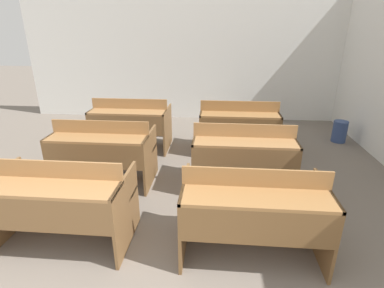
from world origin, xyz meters
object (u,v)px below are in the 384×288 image
bench_third_left (131,122)px  wastepaper_bin (340,131)px  bench_front_left (60,200)px  bench_front_right (253,210)px  bench_second_left (103,150)px  bench_third_right (239,125)px  bench_second_right (243,154)px

bench_third_left → wastepaper_bin: 3.78m
bench_front_left → bench_front_right: 1.79m
bench_front_right → bench_third_left: 3.05m
bench_second_left → wastepaper_bin: bench_second_left is taller
bench_third_right → wastepaper_bin: bench_third_right is taller
bench_front_left → bench_second_left: size_ratio=1.00×
bench_front_left → bench_third_left: bearing=90.3°
bench_second_left → bench_second_right: size_ratio=1.00×
bench_front_left → bench_second_left: same height
bench_third_right → wastepaper_bin: (1.89, 0.66, -0.28)m
bench_front_left → bench_front_right: bearing=-0.1°
bench_second_left → bench_third_right: 2.22m
bench_third_left → bench_third_right: size_ratio=1.00×
bench_second_left → wastepaper_bin: 4.20m
bench_second_left → bench_second_right: (1.83, 0.02, 0.00)m
bench_front_left → bench_front_right: size_ratio=1.00×
wastepaper_bin → bench_front_right: bearing=-121.4°
bench_second_right → bench_third_right: same height
bench_front_left → bench_third_right: size_ratio=1.00×
bench_front_right → bench_second_left: size_ratio=1.00×
bench_front_right → wastepaper_bin: (1.90, 3.11, -0.28)m
bench_second_right → bench_third_left: 2.18m
bench_second_left → bench_third_left: 1.24m
bench_third_right → wastepaper_bin: 2.02m
bench_front_right → bench_front_left: bearing=179.9°
bench_front_left → bench_front_right: (1.79, -0.00, 0.00)m
bench_front_left → bench_second_right: 2.18m
bench_third_left → bench_front_right: bearing=-53.7°
bench_second_right → bench_third_left: (-1.81, 1.22, 0.00)m
bench_front_right → wastepaper_bin: bearing=58.6°
bench_front_left → bench_third_left: (-0.01, 2.46, 0.00)m
bench_front_right → bench_third_left: bearing=126.3°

